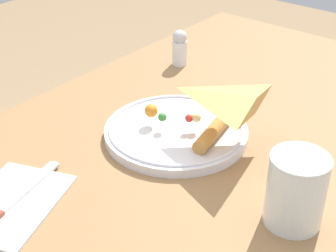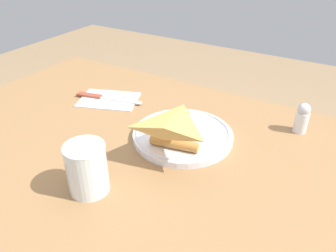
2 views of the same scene
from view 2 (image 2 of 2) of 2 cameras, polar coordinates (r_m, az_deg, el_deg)
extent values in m
cube|color=olive|center=(0.79, -2.22, -5.09)|extent=(1.27, 0.77, 0.03)
cube|color=#382D23|center=(1.53, -13.76, -2.94)|extent=(0.06, 0.06, 0.71)
cylinder|color=white|center=(0.82, 2.59, -1.65)|extent=(0.25, 0.25, 0.02)
torus|color=white|center=(0.81, 2.60, -1.09)|extent=(0.24, 0.24, 0.01)
pyramid|color=#DBA351|center=(0.81, 2.63, -0.56)|extent=(0.14, 0.16, 0.02)
cylinder|color=#C68942|center=(0.75, 1.10, -3.06)|extent=(0.12, 0.05, 0.02)
sphere|color=orange|center=(0.84, 3.04, 2.03)|extent=(0.02, 0.02, 0.02)
sphere|color=red|center=(0.78, 2.41, -0.57)|extent=(0.01, 0.01, 0.01)
sphere|color=#EFDB93|center=(0.77, 2.64, -1.00)|extent=(0.02, 0.02, 0.02)
sphere|color=#388433|center=(0.82, 2.05, 1.12)|extent=(0.01, 0.01, 0.01)
cylinder|color=white|center=(0.66, -13.93, -7.20)|extent=(0.08, 0.08, 0.10)
cylinder|color=#F4CC66|center=(0.67, -13.72, -8.47)|extent=(0.07, 0.07, 0.07)
torus|color=white|center=(0.63, -14.50, -3.59)|extent=(0.08, 0.08, 0.00)
cube|color=silver|center=(1.02, -10.28, 4.53)|extent=(0.20, 0.18, 0.00)
cube|color=#99422D|center=(1.04, -13.51, 5.22)|extent=(0.08, 0.04, 0.01)
cube|color=silver|center=(1.00, -8.25, 4.46)|extent=(0.13, 0.05, 0.00)
ellipsoid|color=silver|center=(0.98, -5.09, 4.03)|extent=(0.02, 0.02, 0.00)
cylinder|color=white|center=(0.90, 22.16, 0.63)|extent=(0.03, 0.03, 0.06)
sphere|color=silver|center=(0.88, 22.63, 2.69)|extent=(0.03, 0.03, 0.03)
camera|label=1|loc=(0.93, -55.67, 20.72)|focal=55.00mm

